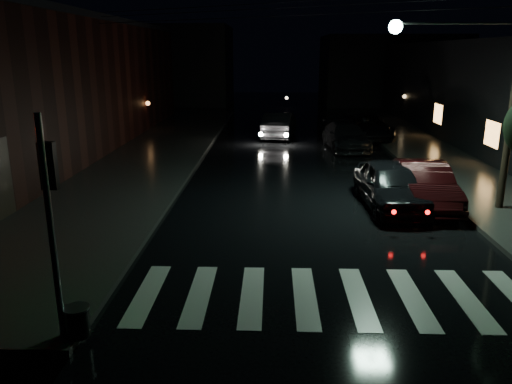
# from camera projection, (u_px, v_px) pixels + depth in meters

# --- Properties ---
(ground) EXTENTS (120.00, 120.00, 0.00)m
(ground) POSITION_uv_depth(u_px,v_px,m) (196.00, 305.00, 10.86)
(ground) COLOR black
(ground) RESTS_ON ground
(sidewalk_left) EXTENTS (6.00, 44.00, 0.15)m
(sidewalk_left) POSITION_uv_depth(u_px,v_px,m) (137.00, 163.00, 24.47)
(sidewalk_left) COLOR #282826
(sidewalk_left) RESTS_ON ground
(sidewalk_right) EXTENTS (4.00, 44.00, 0.15)m
(sidewalk_right) POSITION_uv_depth(u_px,v_px,m) (446.00, 165.00, 24.00)
(sidewalk_right) COLOR #282826
(sidewalk_right) RESTS_ON ground
(building_left) EXTENTS (10.00, 36.00, 7.00)m
(building_left) POSITION_uv_depth(u_px,v_px,m) (9.00, 89.00, 25.69)
(building_left) COLOR black
(building_left) RESTS_ON ground
(building_far_left) EXTENTS (14.00, 10.00, 8.00)m
(building_far_left) POSITION_uv_depth(u_px,v_px,m) (165.00, 65.00, 53.40)
(building_far_left) COLOR black
(building_far_left) RESTS_ON ground
(building_far_right) EXTENTS (14.00, 10.00, 7.00)m
(building_far_right) POSITION_uv_depth(u_px,v_px,m) (390.00, 70.00, 52.77)
(building_far_right) COLOR black
(building_far_right) RESTS_ON ground
(crosswalk) EXTENTS (9.00, 3.00, 0.01)m
(crosswalk) POSITION_uv_depth(u_px,v_px,m) (332.00, 297.00, 11.25)
(crosswalk) COLOR beige
(crosswalk) RESTS_ON ground
(signal_pole_corner) EXTENTS (0.68, 0.61, 4.20)m
(signal_pole_corner) POSITION_uv_depth(u_px,v_px,m) (65.00, 267.00, 9.11)
(signal_pole_corner) COLOR slate
(signal_pole_corner) RESTS_ON ground
(utility_pole) EXTENTS (4.92, 0.44, 8.00)m
(utility_pole) POSITION_uv_depth(u_px,v_px,m) (496.00, 75.00, 16.07)
(utility_pole) COLOR black
(utility_pole) RESTS_ON ground
(parked_car_a) EXTENTS (2.14, 4.88, 1.64)m
(parked_car_a) POSITION_uv_depth(u_px,v_px,m) (390.00, 185.00, 17.53)
(parked_car_a) COLOR black
(parked_car_a) RESTS_ON ground
(parked_car_b) EXTENTS (1.80, 4.79, 1.56)m
(parked_car_b) POSITION_uv_depth(u_px,v_px,m) (423.00, 185.00, 17.70)
(parked_car_b) COLOR black
(parked_car_b) RESTS_ON ground
(parked_car_c) EXTENTS (2.50, 5.27, 1.49)m
(parked_car_c) POSITION_uv_depth(u_px,v_px,m) (346.00, 136.00, 28.24)
(parked_car_c) COLOR black
(parked_car_c) RESTS_ON ground
(parked_car_d) EXTENTS (2.80, 5.71, 1.56)m
(parked_car_d) POSITION_uv_depth(u_px,v_px,m) (367.00, 127.00, 31.47)
(parked_car_d) COLOR black
(parked_car_d) RESTS_ON ground
(oncoming_car) EXTENTS (2.40, 5.18, 1.65)m
(oncoming_car) POSITION_uv_depth(u_px,v_px,m) (279.00, 125.00, 31.99)
(oncoming_car) COLOR black
(oncoming_car) RESTS_ON ground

